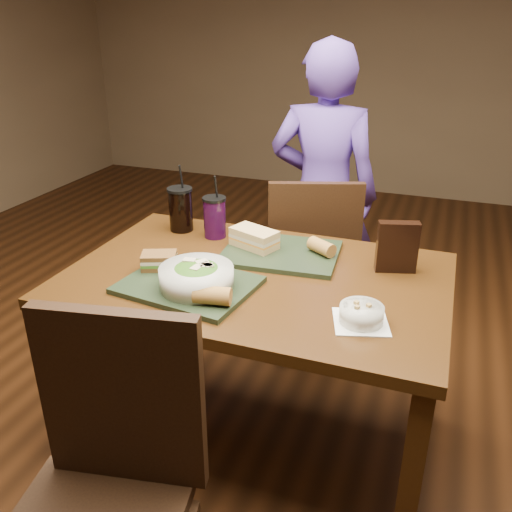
{
  "coord_description": "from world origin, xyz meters",
  "views": [
    {
      "loc": [
        0.58,
        -1.58,
        1.58
      ],
      "look_at": [
        0.0,
        0.0,
        0.82
      ],
      "focal_mm": 38.0,
      "sensor_mm": 36.0,
      "label": 1
    }
  ],
  "objects_px": {
    "diner": "(323,196)",
    "tray_near": "(188,285)",
    "chair_near": "(106,483)",
    "sandwich_near": "(159,261)",
    "cup_berry": "(215,217)",
    "chip_bag": "(397,247)",
    "dining_table": "(256,297)",
    "tray_far": "(281,253)",
    "chair_far": "(318,263)",
    "soup_bowl": "(361,314)",
    "cup_cola": "(181,209)",
    "sandwich_far": "(254,238)",
    "salad_bowl": "(197,276)",
    "baguette_near": "(212,295)",
    "baguette_far": "(322,247)"
  },
  "relations": [
    {
      "from": "diner",
      "to": "tray_near",
      "type": "bearing_deg",
      "value": 77.66
    },
    {
      "from": "chair_near",
      "to": "sandwich_near",
      "type": "height_order",
      "value": "chair_near"
    },
    {
      "from": "cup_berry",
      "to": "chip_bag",
      "type": "bearing_deg",
      "value": -5.93
    },
    {
      "from": "dining_table",
      "to": "tray_far",
      "type": "xyz_separation_m",
      "value": [
        0.03,
        0.18,
        0.1
      ]
    },
    {
      "from": "chair_far",
      "to": "tray_far",
      "type": "xyz_separation_m",
      "value": [
        -0.04,
        -0.46,
        0.24
      ]
    },
    {
      "from": "soup_bowl",
      "to": "cup_cola",
      "type": "relative_size",
      "value": 0.7
    },
    {
      "from": "chair_far",
      "to": "tray_near",
      "type": "bearing_deg",
      "value": -106.92
    },
    {
      "from": "soup_bowl",
      "to": "tray_far",
      "type": "bearing_deg",
      "value": 134.1
    },
    {
      "from": "dining_table",
      "to": "sandwich_far",
      "type": "distance_m",
      "value": 0.25
    },
    {
      "from": "sandwich_near",
      "to": "chip_bag",
      "type": "relative_size",
      "value": 0.77
    },
    {
      "from": "salad_bowl",
      "to": "sandwich_far",
      "type": "relative_size",
      "value": 1.21
    },
    {
      "from": "baguette_near",
      "to": "chip_bag",
      "type": "xyz_separation_m",
      "value": [
        0.49,
        0.46,
        0.04
      ]
    },
    {
      "from": "salad_bowl",
      "to": "chip_bag",
      "type": "height_order",
      "value": "chip_bag"
    },
    {
      "from": "cup_cola",
      "to": "tray_near",
      "type": "bearing_deg",
      "value": -60.47
    },
    {
      "from": "tray_far",
      "to": "cup_berry",
      "type": "distance_m",
      "value": 0.33
    },
    {
      "from": "tray_near",
      "to": "baguette_near",
      "type": "distance_m",
      "value": 0.17
    },
    {
      "from": "tray_near",
      "to": "chip_bag",
      "type": "relative_size",
      "value": 2.31
    },
    {
      "from": "dining_table",
      "to": "chair_near",
      "type": "bearing_deg",
      "value": -97.27
    },
    {
      "from": "salad_bowl",
      "to": "chip_bag",
      "type": "distance_m",
      "value": 0.7
    },
    {
      "from": "salad_bowl",
      "to": "sandwich_far",
      "type": "distance_m",
      "value": 0.38
    },
    {
      "from": "salad_bowl",
      "to": "baguette_near",
      "type": "distance_m",
      "value": 0.12
    },
    {
      "from": "chair_far",
      "to": "baguette_near",
      "type": "xyz_separation_m",
      "value": [
        -0.11,
        -0.91,
        0.28
      ]
    },
    {
      "from": "sandwich_near",
      "to": "baguette_far",
      "type": "distance_m",
      "value": 0.59
    },
    {
      "from": "cup_cola",
      "to": "sandwich_near",
      "type": "bearing_deg",
      "value": -73.52
    },
    {
      "from": "tray_far",
      "to": "chip_bag",
      "type": "height_order",
      "value": "chip_bag"
    },
    {
      "from": "diner",
      "to": "cup_berry",
      "type": "distance_m",
      "value": 0.75
    },
    {
      "from": "chair_near",
      "to": "chair_far",
      "type": "bearing_deg",
      "value": 83.19
    },
    {
      "from": "dining_table",
      "to": "tray_near",
      "type": "bearing_deg",
      "value": -136.51
    },
    {
      "from": "sandwich_far",
      "to": "soup_bowl",
      "type": "bearing_deg",
      "value": -38.84
    },
    {
      "from": "chair_near",
      "to": "tray_near",
      "type": "distance_m",
      "value": 0.67
    },
    {
      "from": "sandwich_far",
      "to": "baguette_far",
      "type": "height_order",
      "value": "sandwich_far"
    },
    {
      "from": "baguette_near",
      "to": "chip_bag",
      "type": "height_order",
      "value": "chip_bag"
    },
    {
      "from": "soup_bowl",
      "to": "salad_bowl",
      "type": "bearing_deg",
      "value": 179.26
    },
    {
      "from": "sandwich_far",
      "to": "baguette_far",
      "type": "distance_m",
      "value": 0.26
    },
    {
      "from": "dining_table",
      "to": "diner",
      "type": "relative_size",
      "value": 0.88
    },
    {
      "from": "tray_far",
      "to": "sandwich_near",
      "type": "distance_m",
      "value": 0.45
    },
    {
      "from": "chair_far",
      "to": "tray_near",
      "type": "xyz_separation_m",
      "value": [
        -0.25,
        -0.81,
        0.24
      ]
    },
    {
      "from": "diner",
      "to": "tray_far",
      "type": "distance_m",
      "value": 0.78
    },
    {
      "from": "sandwich_near",
      "to": "sandwich_far",
      "type": "relative_size",
      "value": 0.7
    },
    {
      "from": "cup_berry",
      "to": "chip_bag",
      "type": "relative_size",
      "value": 1.41
    },
    {
      "from": "tray_near",
      "to": "baguette_near",
      "type": "relative_size",
      "value": 3.68
    },
    {
      "from": "chair_far",
      "to": "chip_bag",
      "type": "xyz_separation_m",
      "value": [
        0.38,
        -0.45,
        0.32
      ]
    },
    {
      "from": "chair_far",
      "to": "chip_bag",
      "type": "relative_size",
      "value": 5.13
    },
    {
      "from": "chair_near",
      "to": "soup_bowl",
      "type": "distance_m",
      "value": 0.82
    },
    {
      "from": "chip_bag",
      "to": "baguette_far",
      "type": "bearing_deg",
      "value": 160.41
    },
    {
      "from": "chair_near",
      "to": "cup_berry",
      "type": "distance_m",
      "value": 1.12
    },
    {
      "from": "salad_bowl",
      "to": "baguette_far",
      "type": "height_order",
      "value": "salad_bowl"
    },
    {
      "from": "soup_bowl",
      "to": "baguette_near",
      "type": "height_order",
      "value": "baguette_near"
    },
    {
      "from": "soup_bowl",
      "to": "cup_cola",
      "type": "height_order",
      "value": "cup_cola"
    },
    {
      "from": "tray_near",
      "to": "cup_berry",
      "type": "relative_size",
      "value": 1.64
    }
  ]
}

